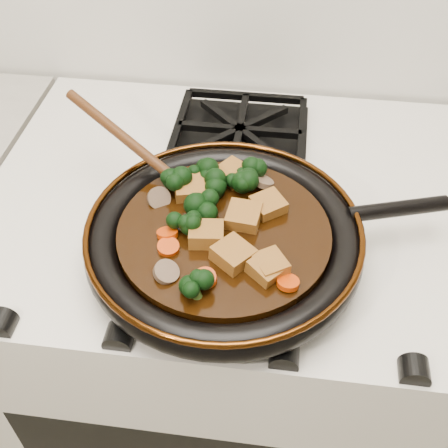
# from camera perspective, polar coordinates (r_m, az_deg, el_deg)

# --- Properties ---
(stove) EXTENTS (0.76, 0.60, 0.90)m
(stove) POSITION_cam_1_polar(r_m,az_deg,el_deg) (1.22, 0.40, -12.86)
(stove) COLOR silver
(stove) RESTS_ON ground
(burner_grate_front) EXTENTS (0.23, 0.23, 0.03)m
(burner_grate_front) POSITION_cam_1_polar(r_m,az_deg,el_deg) (0.76, -0.75, -3.23)
(burner_grate_front) COLOR black
(burner_grate_front) RESTS_ON stove
(burner_grate_back) EXTENTS (0.23, 0.23, 0.03)m
(burner_grate_back) POSITION_cam_1_polar(r_m,az_deg,el_deg) (0.97, 1.59, 9.14)
(burner_grate_back) COLOR black
(burner_grate_back) RESTS_ON stove
(skillet) EXTENTS (0.48, 0.37, 0.05)m
(skillet) POSITION_cam_1_polar(r_m,az_deg,el_deg) (0.74, 0.15, -1.40)
(skillet) COLOR black
(skillet) RESTS_ON burner_grate_front
(braising_sauce) EXTENTS (0.28, 0.28, 0.02)m
(braising_sauce) POSITION_cam_1_polar(r_m,az_deg,el_deg) (0.74, 0.00, -1.14)
(braising_sauce) COLOR black
(braising_sauce) RESTS_ON skillet
(tofu_cube_0) EXTENTS (0.06, 0.06, 0.03)m
(tofu_cube_0) POSITION_cam_1_polar(r_m,az_deg,el_deg) (0.69, 0.93, -3.19)
(tofu_cube_0) COLOR #905B21
(tofu_cube_0) RESTS_ON braising_sauce
(tofu_cube_1) EXTENTS (0.06, 0.06, 0.03)m
(tofu_cube_1) POSITION_cam_1_polar(r_m,az_deg,el_deg) (0.80, 0.86, 5.13)
(tofu_cube_1) COLOR #905B21
(tofu_cube_1) RESTS_ON braising_sauce
(tofu_cube_2) EXTENTS (0.06, 0.05, 0.03)m
(tofu_cube_2) POSITION_cam_1_polar(r_m,az_deg,el_deg) (0.78, -3.42, 3.60)
(tofu_cube_2) COLOR #905B21
(tofu_cube_2) RESTS_ON braising_sauce
(tofu_cube_3) EXTENTS (0.06, 0.06, 0.03)m
(tofu_cube_3) POSITION_cam_1_polar(r_m,az_deg,el_deg) (0.76, 4.52, 1.89)
(tofu_cube_3) COLOR #905B21
(tofu_cube_3) RESTS_ON braising_sauce
(tofu_cube_4) EXTENTS (0.05, 0.05, 0.02)m
(tofu_cube_4) POSITION_cam_1_polar(r_m,az_deg,el_deg) (0.68, 4.71, -4.24)
(tofu_cube_4) COLOR #905B21
(tofu_cube_4) RESTS_ON braising_sauce
(tofu_cube_5) EXTENTS (0.05, 0.05, 0.03)m
(tofu_cube_5) POSITION_cam_1_polar(r_m,az_deg,el_deg) (0.68, 4.29, -4.63)
(tofu_cube_5) COLOR #905B21
(tofu_cube_5) RESTS_ON braising_sauce
(tofu_cube_6) EXTENTS (0.05, 0.05, 0.03)m
(tofu_cube_6) POSITION_cam_1_polar(r_m,az_deg,el_deg) (0.74, 2.02, 0.71)
(tofu_cube_6) COLOR #905B21
(tofu_cube_6) RESTS_ON braising_sauce
(tofu_cube_7) EXTENTS (0.05, 0.04, 0.03)m
(tofu_cube_7) POSITION_cam_1_polar(r_m,az_deg,el_deg) (0.71, -1.82, -1.14)
(tofu_cube_7) COLOR #905B21
(tofu_cube_7) RESTS_ON braising_sauce
(broccoli_floret_0) EXTENTS (0.08, 0.09, 0.06)m
(broccoli_floret_0) POSITION_cam_1_polar(r_m,az_deg,el_deg) (0.80, 2.34, 4.90)
(broccoli_floret_0) COLOR black
(broccoli_floret_0) RESTS_ON braising_sauce
(broccoli_floret_1) EXTENTS (0.09, 0.09, 0.07)m
(broccoli_floret_1) POSITION_cam_1_polar(r_m,az_deg,el_deg) (0.80, -1.96, 5.39)
(broccoli_floret_1) COLOR black
(broccoli_floret_1) RESTS_ON braising_sauce
(broccoli_floret_2) EXTENTS (0.08, 0.09, 0.08)m
(broccoli_floret_2) POSITION_cam_1_polar(r_m,az_deg,el_deg) (0.78, -4.78, 4.21)
(broccoli_floret_2) COLOR black
(broccoli_floret_2) RESTS_ON braising_sauce
(broccoli_floret_3) EXTENTS (0.09, 0.09, 0.06)m
(broccoli_floret_3) POSITION_cam_1_polar(r_m,az_deg,el_deg) (0.78, -1.04, 4.14)
(broccoli_floret_3) COLOR black
(broccoli_floret_3) RESTS_ON braising_sauce
(broccoli_floret_4) EXTENTS (0.09, 0.08, 0.07)m
(broccoli_floret_4) POSITION_cam_1_polar(r_m,az_deg,el_deg) (0.66, -2.83, -6.85)
(broccoli_floret_4) COLOR black
(broccoli_floret_4) RESTS_ON braising_sauce
(broccoli_floret_5) EXTENTS (0.08, 0.08, 0.06)m
(broccoli_floret_5) POSITION_cam_1_polar(r_m,az_deg,el_deg) (0.75, -2.41, 1.57)
(broccoli_floret_5) COLOR black
(broccoli_floret_5) RESTS_ON braising_sauce
(broccoli_floret_6) EXTENTS (0.07, 0.08, 0.07)m
(broccoli_floret_6) POSITION_cam_1_polar(r_m,az_deg,el_deg) (0.73, -3.90, 0.27)
(broccoli_floret_6) COLOR black
(broccoli_floret_6) RESTS_ON braising_sauce
(broccoli_floret_7) EXTENTS (0.07, 0.08, 0.06)m
(broccoli_floret_7) POSITION_cam_1_polar(r_m,az_deg,el_deg) (0.78, 1.63, 4.21)
(broccoli_floret_7) COLOR black
(broccoli_floret_7) RESTS_ON braising_sauce
(carrot_coin_0) EXTENTS (0.03, 0.03, 0.01)m
(carrot_coin_0) POSITION_cam_1_polar(r_m,az_deg,el_deg) (0.71, -5.68, -2.34)
(carrot_coin_0) COLOR #C73605
(carrot_coin_0) RESTS_ON braising_sauce
(carrot_coin_1) EXTENTS (0.03, 0.03, 0.02)m
(carrot_coin_1) POSITION_cam_1_polar(r_m,az_deg,el_deg) (0.73, -5.77, -0.98)
(carrot_coin_1) COLOR #C73605
(carrot_coin_1) RESTS_ON braising_sauce
(carrot_coin_2) EXTENTS (0.03, 0.03, 0.01)m
(carrot_coin_2) POSITION_cam_1_polar(r_m,az_deg,el_deg) (0.67, 6.52, -5.94)
(carrot_coin_2) COLOR #C73605
(carrot_coin_2) RESTS_ON braising_sauce
(carrot_coin_3) EXTENTS (0.03, 0.03, 0.02)m
(carrot_coin_3) POSITION_cam_1_polar(r_m,az_deg,el_deg) (0.67, -1.95, -5.56)
(carrot_coin_3) COLOR #C73605
(carrot_coin_3) RESTS_ON braising_sauce
(mushroom_slice_0) EXTENTS (0.05, 0.05, 0.02)m
(mushroom_slice_0) POSITION_cam_1_polar(r_m,az_deg,el_deg) (0.80, 3.85, 4.37)
(mushroom_slice_0) COLOR brown
(mushroom_slice_0) RESTS_ON braising_sauce
(mushroom_slice_1) EXTENTS (0.04, 0.03, 0.03)m
(mushroom_slice_1) POSITION_cam_1_polar(r_m,az_deg,el_deg) (0.80, -1.55, 4.95)
(mushroom_slice_1) COLOR brown
(mushroom_slice_1) RESTS_ON braising_sauce
(mushroom_slice_2) EXTENTS (0.04, 0.04, 0.03)m
(mushroom_slice_2) POSITION_cam_1_polar(r_m,az_deg,el_deg) (0.77, -6.62, 2.62)
(mushroom_slice_2) COLOR brown
(mushroom_slice_2) RESTS_ON braising_sauce
(mushroom_slice_3) EXTENTS (0.04, 0.04, 0.02)m
(mushroom_slice_3) POSITION_cam_1_polar(r_m,az_deg,el_deg) (0.68, -5.89, -4.87)
(mushroom_slice_3) COLOR brown
(mushroom_slice_3) RESTS_ON braising_sauce
(wooden_spoon) EXTENTS (0.15, 0.10, 0.25)m
(wooden_spoon) POSITION_cam_1_polar(r_m,az_deg,el_deg) (0.80, -6.61, 5.88)
(wooden_spoon) COLOR #49260F
(wooden_spoon) RESTS_ON braising_sauce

